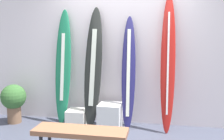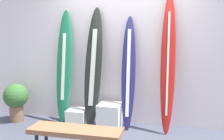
{
  "view_description": "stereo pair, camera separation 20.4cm",
  "coord_description": "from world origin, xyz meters",
  "px_view_note": "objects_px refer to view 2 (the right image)",
  "views": [
    {
      "loc": [
        0.59,
        -3.3,
        1.57
      ],
      "look_at": [
        -0.2,
        0.95,
        0.99
      ],
      "focal_mm": 41.3,
      "sensor_mm": 36.0,
      "label": 1
    },
    {
      "loc": [
        0.79,
        -3.25,
        1.57
      ],
      "look_at": [
        -0.2,
        0.95,
        0.99
      ],
      "focal_mm": 41.3,
      "sensor_mm": 36.0,
      "label": 2
    }
  ],
  "objects_px": {
    "surfboard_charcoal": "(93,68)",
    "display_block_center": "(110,116)",
    "surfboard_crimson": "(168,63)",
    "display_block_left": "(77,117)",
    "potted_plant": "(16,98)",
    "surfboard_navy": "(128,74)",
    "bench": "(75,133)",
    "surfboard_emerald": "(64,67)"
  },
  "relations": [
    {
      "from": "surfboard_charcoal",
      "to": "surfboard_crimson",
      "type": "xyz_separation_m",
      "value": [
        1.24,
        0.03,
        0.1
      ]
    },
    {
      "from": "display_block_left",
      "to": "potted_plant",
      "type": "distance_m",
      "value": 1.2
    },
    {
      "from": "potted_plant",
      "to": "surfboard_crimson",
      "type": "bearing_deg",
      "value": 3.01
    },
    {
      "from": "surfboard_navy",
      "to": "bench",
      "type": "height_order",
      "value": "surfboard_navy"
    },
    {
      "from": "display_block_left",
      "to": "display_block_center",
      "type": "bearing_deg",
      "value": 1.86
    },
    {
      "from": "surfboard_crimson",
      "to": "surfboard_charcoal",
      "type": "bearing_deg",
      "value": -178.41
    },
    {
      "from": "display_block_center",
      "to": "bench",
      "type": "height_order",
      "value": "bench"
    },
    {
      "from": "bench",
      "to": "surfboard_charcoal",
      "type": "bearing_deg",
      "value": 98.03
    },
    {
      "from": "surfboard_charcoal",
      "to": "surfboard_navy",
      "type": "height_order",
      "value": "surfboard_charcoal"
    },
    {
      "from": "surfboard_navy",
      "to": "display_block_left",
      "type": "distance_m",
      "value": 1.19
    },
    {
      "from": "surfboard_emerald",
      "to": "display_block_left",
      "type": "distance_m",
      "value": 0.92
    },
    {
      "from": "surfboard_emerald",
      "to": "display_block_left",
      "type": "relative_size",
      "value": 6.1
    },
    {
      "from": "surfboard_charcoal",
      "to": "display_block_center",
      "type": "xyz_separation_m",
      "value": [
        0.3,
        -0.05,
        -0.81
      ]
    },
    {
      "from": "display_block_center",
      "to": "display_block_left",
      "type": "bearing_deg",
      "value": -178.14
    },
    {
      "from": "potted_plant",
      "to": "surfboard_navy",
      "type": "bearing_deg",
      "value": 4.32
    },
    {
      "from": "surfboard_navy",
      "to": "display_block_left",
      "type": "relative_size",
      "value": 5.71
    },
    {
      "from": "surfboard_emerald",
      "to": "surfboard_navy",
      "type": "bearing_deg",
      "value": -1.33
    },
    {
      "from": "surfboard_emerald",
      "to": "potted_plant",
      "type": "height_order",
      "value": "surfboard_emerald"
    },
    {
      "from": "surfboard_charcoal",
      "to": "surfboard_navy",
      "type": "xyz_separation_m",
      "value": [
        0.6,
        0.05,
        -0.09
      ]
    },
    {
      "from": "surfboard_crimson",
      "to": "display_block_left",
      "type": "height_order",
      "value": "surfboard_crimson"
    },
    {
      "from": "surfboard_crimson",
      "to": "display_block_center",
      "type": "xyz_separation_m",
      "value": [
        -0.94,
        -0.08,
        -0.92
      ]
    },
    {
      "from": "surfboard_crimson",
      "to": "potted_plant",
      "type": "bearing_deg",
      "value": -176.99
    },
    {
      "from": "surfboard_emerald",
      "to": "surfboard_navy",
      "type": "relative_size",
      "value": 1.07
    },
    {
      "from": "potted_plant",
      "to": "surfboard_charcoal",
      "type": "bearing_deg",
      "value": 4.21
    },
    {
      "from": "surfboard_charcoal",
      "to": "potted_plant",
      "type": "bearing_deg",
      "value": -175.79
    },
    {
      "from": "surfboard_emerald",
      "to": "surfboard_navy",
      "type": "xyz_separation_m",
      "value": [
        1.17,
        -0.03,
        -0.07
      ]
    },
    {
      "from": "surfboard_emerald",
      "to": "surfboard_crimson",
      "type": "relative_size",
      "value": 0.9
    },
    {
      "from": "surfboard_crimson",
      "to": "bench",
      "type": "height_order",
      "value": "surfboard_crimson"
    },
    {
      "from": "display_block_left",
      "to": "bench",
      "type": "relative_size",
      "value": 0.29
    },
    {
      "from": "surfboard_crimson",
      "to": "surfboard_navy",
      "type": "bearing_deg",
      "value": 178.79
    },
    {
      "from": "surfboard_charcoal",
      "to": "potted_plant",
      "type": "xyz_separation_m",
      "value": [
        -1.45,
        -0.11,
        -0.6
      ]
    },
    {
      "from": "surfboard_charcoal",
      "to": "bench",
      "type": "height_order",
      "value": "surfboard_charcoal"
    },
    {
      "from": "surfboard_navy",
      "to": "surfboard_crimson",
      "type": "height_order",
      "value": "surfboard_crimson"
    },
    {
      "from": "surfboard_emerald",
      "to": "display_block_center",
      "type": "relative_size",
      "value": 4.87
    },
    {
      "from": "surfboard_navy",
      "to": "potted_plant",
      "type": "height_order",
      "value": "surfboard_navy"
    },
    {
      "from": "display_block_center",
      "to": "potted_plant",
      "type": "xyz_separation_m",
      "value": [
        -1.75,
        -0.06,
        0.22
      ]
    },
    {
      "from": "display_block_center",
      "to": "surfboard_emerald",
      "type": "bearing_deg",
      "value": 171.96
    },
    {
      "from": "surfboard_charcoal",
      "to": "bench",
      "type": "relative_size",
      "value": 1.81
    },
    {
      "from": "surfboard_crimson",
      "to": "surfboard_emerald",
      "type": "bearing_deg",
      "value": 178.71
    },
    {
      "from": "surfboard_crimson",
      "to": "display_block_left",
      "type": "relative_size",
      "value": 6.75
    },
    {
      "from": "display_block_left",
      "to": "surfboard_charcoal",
      "type": "bearing_deg",
      "value": 13.13
    },
    {
      "from": "surfboard_charcoal",
      "to": "display_block_center",
      "type": "distance_m",
      "value": 0.87
    }
  ]
}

